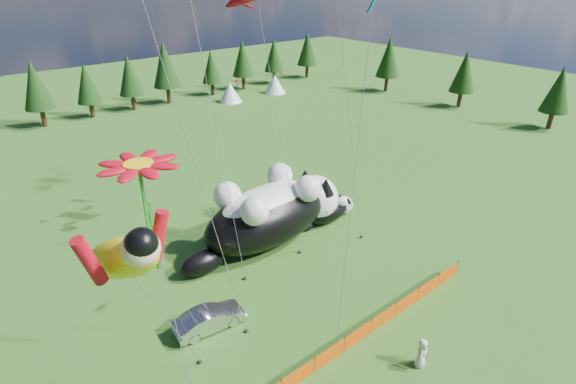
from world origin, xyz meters
The scene contains 11 objects.
ground centered at (0.00, 0.00, 0.00)m, with size 160.00×160.00×0.00m, color #13380A.
safety_fence centered at (0.00, -3.00, 0.50)m, with size 22.06×0.06×1.10m.
tree_line centered at (0.00, 45.00, 4.00)m, with size 90.00×4.00×8.00m, color black, non-canonical shape.
festival_tents centered at (11.00, 40.00, 1.40)m, with size 50.00×3.20×2.80m, color white, non-canonical shape.
cat_large centered at (4.77, 7.57, 2.27)m, with size 13.25×5.19×4.78m.
cat_small centered at (9.67, 7.01, 0.90)m, with size 5.23×1.97×1.89m.
car centered at (-3.29, 2.73, 0.63)m, with size 1.33×3.81×1.26m, color silver.
spectator_e centered at (3.24, -5.92, 0.80)m, with size 0.79×0.51×1.61m, color silver.
superhero_kite centered at (-8.33, -1.86, 9.26)m, with size 5.93×5.49×11.68m.
flower_kite centered at (-6.49, 0.58, 10.90)m, with size 3.30×4.20×11.28m.
diamond_kite_c centered at (4.41, -0.16, 15.33)m, with size 4.34×2.98×16.92m.
Camera 1 is at (-11.61, -13.99, 17.32)m, focal length 28.00 mm.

